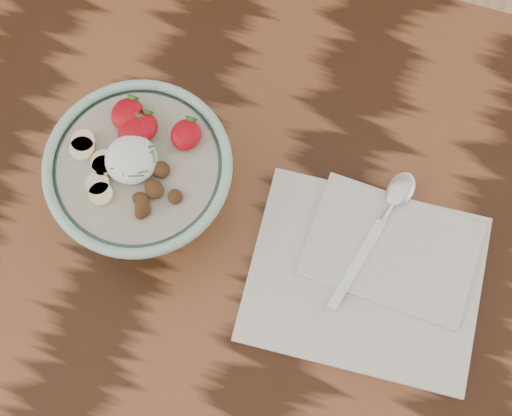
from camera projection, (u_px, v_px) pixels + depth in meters
The scene contains 4 objects.
table at pixel (137, 267), 92.32cm from camera, with size 160.00×90.00×75.00cm.
breakfast_bowl at pixel (143, 179), 78.81cm from camera, with size 20.15×20.15×13.45cm.
napkin at pixel (370, 272), 81.93cm from camera, with size 27.46×22.74×1.61cm.
spoon at pixel (390, 208), 82.88cm from camera, with size 6.61×18.80×0.99cm.
Camera 1 is at (20.95, -14.97, 156.01)cm, focal length 50.00 mm.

